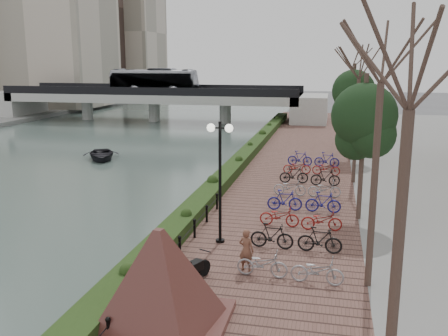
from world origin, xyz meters
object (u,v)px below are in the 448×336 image
(granite_monument, at_px, (160,280))
(boat, at_px, (101,154))
(motorcycle, at_px, (193,269))
(lamppost, at_px, (220,156))
(pedestrian, at_px, (246,250))

(granite_monument, relative_size, boat, 1.37)
(granite_monument, height_order, motorcycle, granite_monument)
(motorcycle, distance_m, boat, 24.09)
(lamppost, xyz_separation_m, motorcycle, (-0.06, -3.74, -3.00))
(lamppost, bearing_deg, boat, 128.50)
(granite_monument, xyz_separation_m, boat, (-13.03, 23.21, -1.51))
(motorcycle, relative_size, boat, 0.38)
(pedestrian, bearing_deg, boat, -36.19)
(granite_monument, bearing_deg, boat, 119.30)
(pedestrian, height_order, boat, pedestrian)
(granite_monument, bearing_deg, lamppost, 89.19)
(lamppost, bearing_deg, pedestrian, -59.31)
(motorcycle, bearing_deg, granite_monument, -66.51)
(lamppost, bearing_deg, motorcycle, -90.95)
(motorcycle, relative_size, pedestrian, 0.98)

